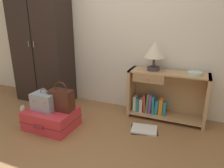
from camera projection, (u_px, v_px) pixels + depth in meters
name	position (u px, v px, depth m)	size (l,w,h in m)	color
ground_plane	(64.00, 155.00, 2.25)	(9.00, 9.00, 0.00)	olive
back_wall	(116.00, 24.00, 3.15)	(6.40, 0.10, 2.60)	silver
wardrobe	(42.00, 42.00, 3.42)	(0.95, 0.47, 2.00)	black
bookshelf	(163.00, 96.00, 2.96)	(1.07, 0.34, 0.70)	tan
table_lamp	(155.00, 51.00, 2.81)	(0.29, 0.29, 0.40)	#3D3838
bowl	(195.00, 73.00, 2.66)	(0.18, 0.18, 0.04)	silver
suitcase_large	(52.00, 118.00, 2.77)	(0.63, 0.51, 0.25)	#D1333D
train_case	(45.00, 101.00, 2.70)	(0.30, 0.22, 0.29)	#8E99A3
handbag	(62.00, 100.00, 2.67)	(0.30, 0.15, 0.38)	#472319
bottle	(23.00, 113.00, 2.95)	(0.06, 0.06, 0.22)	white
open_book_on_floor	(144.00, 129.00, 2.72)	(0.41, 0.35, 0.02)	white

